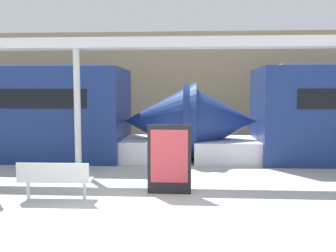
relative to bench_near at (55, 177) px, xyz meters
The scene contains 6 objects.
ground_plane 2.41m from the bench_near, 36.46° to the right, with size 60.00×60.00×0.00m, color #B2AFA8.
station_wall 9.75m from the bench_near, 78.52° to the left, with size 56.00×0.20×5.00m, color tan.
bench_near is the anchor object (origin of this frame).
poster_board 2.50m from the bench_near, 14.92° to the left, with size 0.98×0.07×1.57m.
support_column_near 2.99m from the bench_near, 96.56° to the left, with size 0.18×0.18×3.49m, color silver.
canopy_beam 4.15m from the bench_near, 96.56° to the left, with size 28.00×0.60×0.28m, color silver.
Camera 1 is at (0.98, -6.23, 2.27)m, focal length 40.00 mm.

